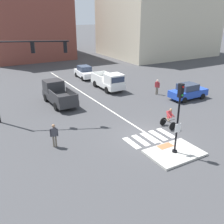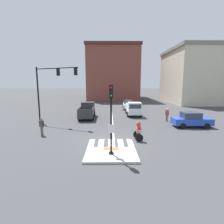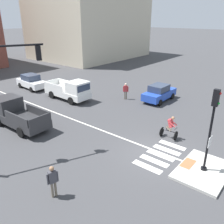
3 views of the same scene
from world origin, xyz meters
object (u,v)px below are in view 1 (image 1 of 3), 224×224
Objects in this scene: signal_pole at (179,113)px; pickup_truck_charcoal_westbound_far at (58,94)px; traffic_light_mast at (16,65)px; car_white_eastbound_distant at (85,72)px; pickup_truck_white_eastbound_far at (109,82)px; car_blue_cross_right at (188,91)px; cyclist at (169,118)px; pedestrian_at_curb_left at (54,134)px; pedestrian_waiting_far_side at (157,86)px.

signal_pole is 13.75m from pickup_truck_charcoal_westbound_far.
car_white_eastbound_distant is (10.57, 11.07, -3.91)m from traffic_light_mast.
car_blue_cross_right is at bearing -51.99° from pickup_truck_white_eastbound_far.
cyclist is (-6.58, -4.47, 0.06)m from car_blue_cross_right.
pickup_truck_charcoal_westbound_far is at bearing 103.79° from signal_pole.
car_white_eastbound_distant is (-5.60, 13.58, 0.00)m from car_blue_cross_right.
car_blue_cross_right is at bearing 34.21° from cyclist.
pickup_truck_white_eastbound_far is at bearing 12.22° from pickup_truck_charcoal_westbound_far.
signal_pole is 21.62m from car_white_eastbound_distant.
signal_pole is 11.94m from car_blue_cross_right.
pickup_truck_white_eastbound_far is at bearing 45.34° from pedestrian_at_curb_left.
pickup_truck_charcoal_westbound_far is at bearing 155.49° from car_blue_cross_right.
traffic_light_mast is 1.63× the size of car_blue_cross_right.
pickup_truck_charcoal_westbound_far reaches higher than pedestrian_at_curb_left.
pedestrian_at_curb_left is at bearing -169.10° from car_blue_cross_right.
signal_pole reaches higher than cyclist.
pickup_truck_charcoal_westbound_far is (4.04, 3.02, -3.74)m from traffic_light_mast.
cyclist is at bearing 54.39° from signal_pole.
traffic_light_mast reaches higher than cyclist.
car_white_eastbound_distant is at bearing 86.90° from cyclist.
car_blue_cross_right is 13.34m from pickup_truck_charcoal_westbound_far.
pedestrian_waiting_far_side is (14.39, 0.30, -3.74)m from traffic_light_mast.
cyclist reaches higher than car_white_eastbound_distant.
cyclist is at bearing -36.04° from traffic_light_mast.
pickup_truck_charcoal_westbound_far is at bearing 36.80° from traffic_light_mast.
signal_pole reaches higher than pickup_truck_charcoal_westbound_far.
pedestrian_waiting_far_side is (10.34, -2.72, 0.00)m from pickup_truck_charcoal_westbound_far.
pickup_truck_charcoal_westbound_far is at bearing -167.78° from pickup_truck_white_eastbound_far.
traffic_light_mast is 4.00× the size of cyclist.
cyclist is (5.56, -10.01, -0.11)m from pickup_truck_charcoal_westbound_far.
pickup_truck_charcoal_westbound_far is at bearing 119.04° from cyclist.
signal_pole is 1.08× the size of car_white_eastbound_distant.
pedestrian_waiting_far_side is (7.10, 10.51, -1.90)m from signal_pole.
car_blue_cross_right is 0.80× the size of pickup_truck_charcoal_westbound_far.
signal_pole is 2.71× the size of pedestrian_at_curb_left.
signal_pole is 2.70× the size of cyclist.
pickup_truck_charcoal_westbound_far is at bearing -129.08° from car_white_eastbound_distant.
pickup_truck_white_eastbound_far is (0.15, -6.60, 0.17)m from car_white_eastbound_distant.
car_blue_cross_right is at bearing -67.58° from car_white_eastbound_distant.
cyclist is at bearing -123.31° from pedestrian_waiting_far_side.
pedestrian_waiting_far_side is (3.66, -4.17, 0.00)m from pickup_truck_white_eastbound_far.
car_blue_cross_right is at bearing 40.89° from signal_pole.
signal_pole is 0.67× the size of traffic_light_mast.
car_blue_cross_right is 2.45× the size of cyclist.
pickup_truck_charcoal_westbound_far is (-3.25, 13.23, -1.90)m from signal_pole.
signal_pole is at bearing -103.17° from pickup_truck_white_eastbound_far.
pickup_truck_white_eastbound_far is (3.43, 14.68, -1.90)m from signal_pole.
traffic_light_mast is 16.83m from car_blue_cross_right.
traffic_light_mast is at bearing 143.96° from cyclist.
pickup_truck_charcoal_westbound_far is at bearing 69.78° from pedestrian_at_curb_left.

